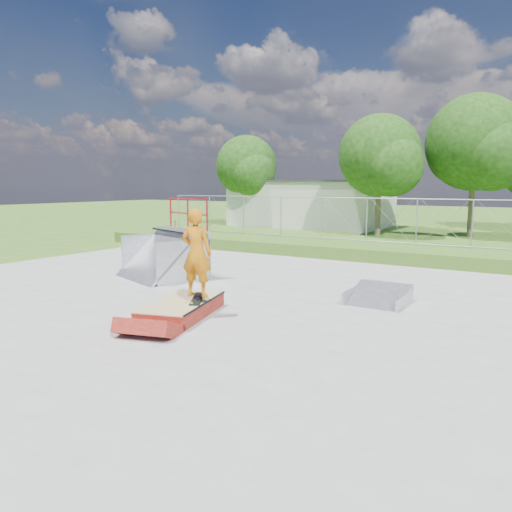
% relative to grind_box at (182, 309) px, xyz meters
% --- Properties ---
extents(ground, '(120.00, 120.00, 0.00)m').
position_rel_grind_box_xyz_m(ground, '(-0.00, 1.09, -0.17)').
color(ground, '#39621C').
rests_on(ground, ground).
extents(concrete_pad, '(20.00, 16.00, 0.04)m').
position_rel_grind_box_xyz_m(concrete_pad, '(-0.00, 1.09, -0.15)').
color(concrete_pad, gray).
rests_on(concrete_pad, ground).
extents(grass_berm, '(24.00, 3.00, 0.50)m').
position_rel_grind_box_xyz_m(grass_berm, '(-0.00, 10.59, 0.08)').
color(grass_berm, '#39621C').
rests_on(grass_berm, ground).
extents(grind_box, '(1.71, 2.54, 0.34)m').
position_rel_grind_box_xyz_m(grind_box, '(0.00, 0.00, 0.00)').
color(grind_box, maroon).
rests_on(grind_box, concrete_pad).
extents(quarter_pipe, '(2.98, 2.76, 2.42)m').
position_rel_grind_box_xyz_m(quarter_pipe, '(-3.45, 3.10, 1.04)').
color(quarter_pipe, '#9B9EA3').
rests_on(quarter_pipe, concrete_pad).
extents(flat_bank_ramp, '(1.33, 1.42, 0.41)m').
position_rel_grind_box_xyz_m(flat_bank_ramp, '(3.23, 3.33, 0.03)').
color(flat_bank_ramp, '#9B9EA3').
rests_on(flat_bank_ramp, concrete_pad).
extents(skateboard, '(0.56, 0.81, 0.13)m').
position_rel_grind_box_xyz_m(skateboard, '(0.31, 0.15, 0.22)').
color(skateboard, black).
rests_on(skateboard, grind_box).
extents(skater, '(0.76, 0.57, 1.88)m').
position_rel_grind_box_xyz_m(skater, '(0.31, 0.15, 1.16)').
color(skater, '#CC720F').
rests_on(skater, grind_box).
extents(concrete_stairs, '(1.50, 1.60, 0.80)m').
position_rel_grind_box_xyz_m(concrete_stairs, '(-8.50, 9.79, 0.23)').
color(concrete_stairs, gray).
rests_on(concrete_stairs, ground).
extents(chain_link_fence, '(20.00, 0.06, 1.80)m').
position_rel_grind_box_xyz_m(chain_link_fence, '(-0.00, 11.59, 1.23)').
color(chain_link_fence, '#9A9CA2').
rests_on(chain_link_fence, grass_berm).
extents(utility_building_flat, '(10.00, 6.00, 3.00)m').
position_rel_grind_box_xyz_m(utility_building_flat, '(-8.00, 23.09, 1.33)').
color(utility_building_flat, silver).
rests_on(utility_building_flat, ground).
extents(tree_left_near, '(4.76, 4.48, 6.65)m').
position_rel_grind_box_xyz_m(tree_left_near, '(-1.75, 18.93, 4.07)').
color(tree_left_near, brown).
rests_on(tree_left_near, ground).
extents(tree_center, '(5.44, 5.12, 7.60)m').
position_rel_grind_box_xyz_m(tree_center, '(2.78, 20.90, 4.67)').
color(tree_center, brown).
rests_on(tree_center, ground).
extents(tree_left_far, '(4.42, 4.16, 6.18)m').
position_rel_grind_box_xyz_m(tree_left_far, '(-11.77, 20.94, 3.76)').
color(tree_left_far, brown).
rests_on(tree_left_far, ground).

